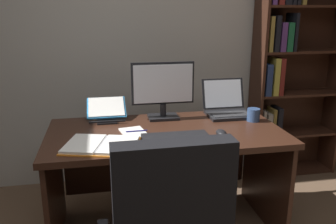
{
  "coord_description": "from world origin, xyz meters",
  "views": [
    {
      "loc": [
        -0.36,
        -1.15,
        1.54
      ],
      "look_at": [
        0.04,
        1.02,
        0.9
      ],
      "focal_mm": 37.99,
      "sensor_mm": 36.0,
      "label": 1
    }
  ],
  "objects_px": {
    "computer_mouse": "(221,133)",
    "notepad": "(134,132)",
    "laptop": "(227,107)",
    "pen": "(137,131)",
    "keyboard": "(175,137)",
    "desk": "(164,154)",
    "bookshelf": "(289,68)",
    "reading_stand_with_book": "(106,110)",
    "monitor": "(163,91)",
    "open_binder": "(101,145)",
    "coffee_mug": "(253,115)"
  },
  "relations": [
    {
      "from": "pen",
      "to": "coffee_mug",
      "type": "height_order",
      "value": "coffee_mug"
    },
    {
      "from": "notepad",
      "to": "computer_mouse",
      "type": "bearing_deg",
      "value": -15.78
    },
    {
      "from": "monitor",
      "to": "keyboard",
      "type": "distance_m",
      "value": 0.49
    },
    {
      "from": "desk",
      "to": "bookshelf",
      "type": "xyz_separation_m",
      "value": [
        1.28,
        0.67,
        0.47
      ]
    },
    {
      "from": "desk",
      "to": "monitor",
      "type": "distance_m",
      "value": 0.46
    },
    {
      "from": "desk",
      "to": "keyboard",
      "type": "height_order",
      "value": "keyboard"
    },
    {
      "from": "computer_mouse",
      "to": "pen",
      "type": "relative_size",
      "value": 0.74
    },
    {
      "from": "reading_stand_with_book",
      "to": "coffee_mug",
      "type": "bearing_deg",
      "value": -13.68
    },
    {
      "from": "laptop",
      "to": "pen",
      "type": "height_order",
      "value": "laptop"
    },
    {
      "from": "desk",
      "to": "keyboard",
      "type": "distance_m",
      "value": 0.34
    },
    {
      "from": "bookshelf",
      "to": "pen",
      "type": "height_order",
      "value": "bookshelf"
    },
    {
      "from": "monitor",
      "to": "notepad",
      "type": "height_order",
      "value": "monitor"
    },
    {
      "from": "monitor",
      "to": "open_binder",
      "type": "bearing_deg",
      "value": -132.44
    },
    {
      "from": "laptop",
      "to": "computer_mouse",
      "type": "xyz_separation_m",
      "value": [
        -0.2,
        -0.46,
        -0.03
      ]
    },
    {
      "from": "keyboard",
      "to": "notepad",
      "type": "height_order",
      "value": "keyboard"
    },
    {
      "from": "notepad",
      "to": "laptop",
      "type": "bearing_deg",
      "value": 22.11
    },
    {
      "from": "notepad",
      "to": "desk",
      "type": "bearing_deg",
      "value": 24.01
    },
    {
      "from": "desk",
      "to": "computer_mouse",
      "type": "relative_size",
      "value": 15.07
    },
    {
      "from": "bookshelf",
      "to": "laptop",
      "type": "height_order",
      "value": "bookshelf"
    },
    {
      "from": "open_binder",
      "to": "coffee_mug",
      "type": "height_order",
      "value": "coffee_mug"
    },
    {
      "from": "desk",
      "to": "keyboard",
      "type": "bearing_deg",
      "value": -83.08
    },
    {
      "from": "computer_mouse",
      "to": "reading_stand_with_book",
      "type": "xyz_separation_m",
      "value": [
        -0.71,
        0.51,
        0.05
      ]
    },
    {
      "from": "monitor",
      "to": "computer_mouse",
      "type": "height_order",
      "value": "monitor"
    },
    {
      "from": "desk",
      "to": "reading_stand_with_book",
      "type": "bearing_deg",
      "value": 145.54
    },
    {
      "from": "keyboard",
      "to": "coffee_mug",
      "type": "height_order",
      "value": "coffee_mug"
    },
    {
      "from": "monitor",
      "to": "pen",
      "type": "relative_size",
      "value": 3.3
    },
    {
      "from": "keyboard",
      "to": "reading_stand_with_book",
      "type": "height_order",
      "value": "reading_stand_with_book"
    },
    {
      "from": "open_binder",
      "to": "notepad",
      "type": "height_order",
      "value": "open_binder"
    },
    {
      "from": "monitor",
      "to": "reading_stand_with_book",
      "type": "bearing_deg",
      "value": 171.17
    },
    {
      "from": "open_binder",
      "to": "pen",
      "type": "relative_size",
      "value": 3.51
    },
    {
      "from": "bookshelf",
      "to": "reading_stand_with_book",
      "type": "relative_size",
      "value": 6.95
    },
    {
      "from": "monitor",
      "to": "open_binder",
      "type": "xyz_separation_m",
      "value": [
        -0.46,
        -0.5,
        -0.2
      ]
    },
    {
      "from": "computer_mouse",
      "to": "notepad",
      "type": "height_order",
      "value": "computer_mouse"
    },
    {
      "from": "open_binder",
      "to": "computer_mouse",
      "type": "bearing_deg",
      "value": 19.39
    },
    {
      "from": "notepad",
      "to": "pen",
      "type": "distance_m",
      "value": 0.02
    },
    {
      "from": "computer_mouse",
      "to": "coffee_mug",
      "type": "height_order",
      "value": "coffee_mug"
    },
    {
      "from": "monitor",
      "to": "notepad",
      "type": "xyz_separation_m",
      "value": [
        -0.25,
        -0.29,
        -0.2
      ]
    },
    {
      "from": "keyboard",
      "to": "reading_stand_with_book",
      "type": "distance_m",
      "value": 0.66
    },
    {
      "from": "desk",
      "to": "laptop",
      "type": "bearing_deg",
      "value": 21.33
    },
    {
      "from": "bookshelf",
      "to": "computer_mouse",
      "type": "xyz_separation_m",
      "value": [
        -0.95,
        -0.92,
        -0.24
      ]
    },
    {
      "from": "computer_mouse",
      "to": "laptop",
      "type": "bearing_deg",
      "value": 66.03
    },
    {
      "from": "desk",
      "to": "pen",
      "type": "relative_size",
      "value": 11.2
    },
    {
      "from": "monitor",
      "to": "desk",
      "type": "bearing_deg",
      "value": -98.76
    },
    {
      "from": "bookshelf",
      "to": "keyboard",
      "type": "relative_size",
      "value": 4.67
    },
    {
      "from": "laptop",
      "to": "computer_mouse",
      "type": "height_order",
      "value": "laptop"
    },
    {
      "from": "notepad",
      "to": "coffee_mug",
      "type": "distance_m",
      "value": 0.89
    },
    {
      "from": "reading_stand_with_book",
      "to": "keyboard",
      "type": "bearing_deg",
      "value": -51.23
    },
    {
      "from": "bookshelf",
      "to": "reading_stand_with_book",
      "type": "bearing_deg",
      "value": -166.31
    },
    {
      "from": "bookshelf",
      "to": "notepad",
      "type": "bearing_deg",
      "value": -152.97
    },
    {
      "from": "bookshelf",
      "to": "pen",
      "type": "relative_size",
      "value": 14.02
    }
  ]
}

